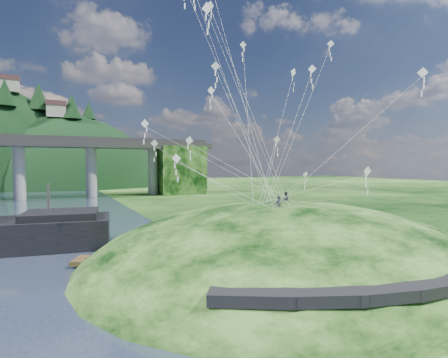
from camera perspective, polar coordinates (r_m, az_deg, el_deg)
name	(u,v)px	position (r m, az deg, el deg)	size (l,w,h in m)	color
ground	(211,282)	(25.79, -2.11, -16.48)	(320.00, 320.00, 0.00)	black
grass_hill	(286,278)	(31.78, 10.09, -15.65)	(36.00, 32.00, 13.00)	black
footpath	(407,278)	(22.40, 27.74, -14.17)	(22.29, 5.84, 0.83)	black
wooden_dock	(160,260)	(30.09, -10.40, -12.85)	(13.65, 7.77, 1.00)	#3D2D19
kite_flyers	(283,193)	(31.91, 9.66, -2.23)	(4.37, 4.55, 1.82)	#292936
kite_swarm	(251,83)	(34.15, 4.46, 15.40)	(21.11, 16.38, 21.28)	silver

